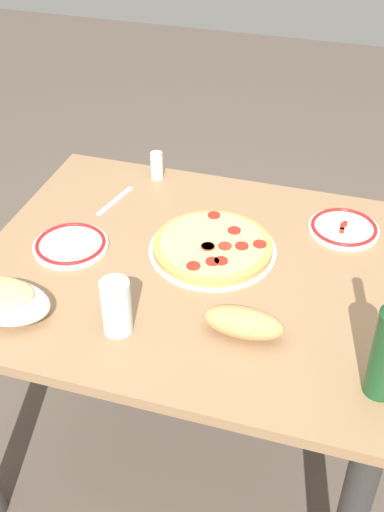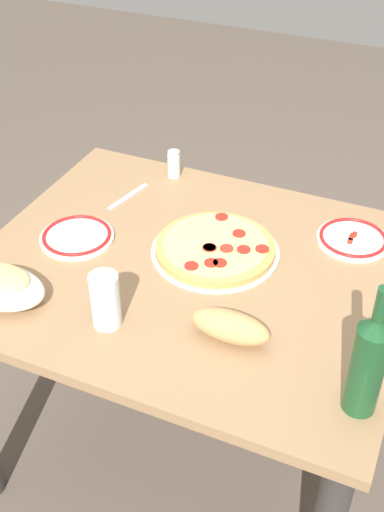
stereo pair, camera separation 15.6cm
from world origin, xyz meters
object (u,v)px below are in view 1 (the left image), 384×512
at_px(pepperoni_pizza, 213,247).
at_px(baked_pasta_dish, 2,300).
at_px(water_glass, 116,307).
at_px(side_plate_far, 344,228).
at_px(bread_loaf, 243,323).
at_px(spice_shaker, 157,165).
at_px(dining_table, 192,303).
at_px(side_plate_near, 71,245).

xyz_separation_m(pepperoni_pizza, baked_pasta_dish, (0.41, 0.38, 0.03)).
height_order(water_glass, side_plate_far, water_glass).
bearing_deg(bread_loaf, spice_shaker, -55.29).
bearing_deg(baked_pasta_dish, bread_loaf, -170.55).
xyz_separation_m(pepperoni_pizza, water_glass, (0.13, 0.35, 0.06)).
relative_size(baked_pasta_dish, side_plate_far, 1.22).
relative_size(dining_table, spice_shaker, 12.84).
bearing_deg(side_plate_far, water_glass, 50.45).
xyz_separation_m(dining_table, pepperoni_pizza, (-0.04, -0.07, 0.15)).
bearing_deg(pepperoni_pizza, bread_loaf, 117.73).
bearing_deg(pepperoni_pizza, water_glass, 69.84).
distance_m(side_plate_near, side_plate_far, 0.76).
distance_m(side_plate_far, bread_loaf, 0.52).
bearing_deg(dining_table, baked_pasta_dish, 39.06).
bearing_deg(pepperoni_pizza, spice_shaker, -49.93).
distance_m(dining_table, water_glass, 0.36).
distance_m(side_plate_near, spice_shaker, 0.43).
height_order(pepperoni_pizza, bread_loaf, bread_loaf).
bearing_deg(water_glass, dining_table, -108.70).
bearing_deg(spice_shaker, dining_table, 120.67).
xyz_separation_m(baked_pasta_dish, spice_shaker, (-0.14, -0.70, 0.00)).
bearing_deg(side_plate_near, bread_loaf, 159.89).
relative_size(dining_table, water_glass, 8.02).
bearing_deg(dining_table, pepperoni_pizza, -115.40).
relative_size(pepperoni_pizza, bread_loaf, 1.82).
distance_m(baked_pasta_dish, spice_shaker, 0.72).
bearing_deg(pepperoni_pizza, baked_pasta_dish, 42.72).
height_order(baked_pasta_dish, water_glass, water_glass).
height_order(dining_table, baked_pasta_dish, baked_pasta_dish).
bearing_deg(side_plate_near, side_plate_far, -157.25).
bearing_deg(baked_pasta_dish, water_glass, -174.76).
relative_size(baked_pasta_dish, bread_loaf, 1.27).
height_order(side_plate_near, bread_loaf, bread_loaf).
xyz_separation_m(dining_table, side_plate_near, (0.34, 0.02, 0.14)).
height_order(pepperoni_pizza, baked_pasta_dish, baked_pasta_dish).
height_order(baked_pasta_dish, spice_shaker, spice_shaker).
height_order(side_plate_far, spice_shaker, spice_shaker).
xyz_separation_m(pepperoni_pizza, bread_loaf, (-0.15, 0.29, 0.02)).
xyz_separation_m(water_glass, bread_loaf, (-0.28, -0.07, -0.03)).
bearing_deg(side_plate_far, spice_shaker, -11.66).
relative_size(side_plate_far, spice_shaker, 2.27).
bearing_deg(dining_table, side_plate_far, -142.93).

